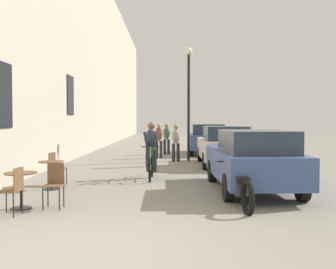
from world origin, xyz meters
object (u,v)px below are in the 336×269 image
cafe_table_mid (49,169)px  parked_car_third (205,139)px  pedestrian_near (148,143)px  cyclist_on_bicycle (149,152)px  parked_car_nearest (250,159)px  cafe_chair_near_toward_wall (53,182)px  cafe_table_near (19,183)px  cafe_chair_near_toward_street (11,188)px  parked_car_second (222,145)px  parked_motorcycle (236,186)px  pedestrian_far (157,138)px  pedestrian_mid (174,141)px  cafe_chair_mid_toward_street (54,166)px  pedestrian_furthest (165,137)px  street_lamp (187,89)px

cafe_table_mid → parked_car_third: parked_car_third is taller
pedestrian_near → parked_car_third: pedestrian_near is taller
cyclist_on_bicycle → parked_car_nearest: cyclist_on_bicycle is taller
cafe_chair_near_toward_wall → parked_car_third: parked_car_third is taller
cafe_table_near → pedestrian_near: size_ratio=0.44×
cafe_chair_near_toward_wall → parked_car_nearest: size_ratio=0.21×
cafe_chair_near_toward_wall → cafe_table_mid: bearing=108.0°
cafe_table_near → cyclist_on_bicycle: (2.43, 4.06, 0.29)m
cafe_table_near → cafe_chair_near_toward_street: cafe_chair_near_toward_street is taller
parked_car_nearest → parked_car_second: parked_car_second is taller
parked_motorcycle → pedestrian_far: bearing=100.3°
cafe_table_near → parked_car_nearest: parked_car_nearest is taller
pedestrian_near → parked_motorcycle: (2.13, -6.92, -0.51)m
cafe_chair_near_toward_street → cafe_chair_near_toward_wall: bearing=48.9°
parked_car_third → cafe_table_mid: bearing=-115.1°
pedestrian_far → cyclist_on_bicycle: bearing=-90.7°
parked_motorcycle → cyclist_on_bicycle: bearing=117.0°
cafe_chair_near_toward_street → parked_car_nearest: (4.95, 2.55, 0.27)m
cyclist_on_bicycle → pedestrian_far: bearing=89.3°
cyclist_on_bicycle → parked_motorcycle: bearing=-63.0°
pedestrian_mid → parked_car_third: bearing=65.9°
cafe_chair_near_toward_street → pedestrian_far: pedestrian_far is taller
cyclist_on_bicycle → pedestrian_far: 6.46m
cafe_chair_mid_toward_street → pedestrian_furthest: pedestrian_furthest is taller
pedestrian_far → cafe_table_near: bearing=-103.4°
pedestrian_mid → parked_car_second: 2.40m
parked_car_nearest → cafe_table_near: bearing=-158.6°
cafe_chair_mid_toward_street → parked_motorcycle: cafe_chair_mid_toward_street is taller
cafe_chair_near_toward_street → pedestrian_mid: pedestrian_mid is taller
cyclist_on_bicycle → parked_car_second: cyclist_on_bicycle is taller
cafe_chair_near_toward_street → pedestrian_furthest: bearing=78.1°
cafe_chair_mid_toward_street → street_lamp: bearing=58.7°
cafe_table_near → pedestrian_furthest: pedestrian_furthest is taller
cafe_chair_near_toward_street → pedestrian_mid: bearing=71.7°
cafe_table_mid → parked_car_second: size_ratio=0.17×
cafe_chair_near_toward_wall → parked_motorcycle: cafe_chair_near_toward_wall is taller
parked_car_nearest → parked_car_second: bearing=89.2°
parked_car_third → parked_car_nearest: bearing=-89.7°
parked_car_nearest → cyclist_on_bicycle: bearing=141.2°
cafe_table_mid → pedestrian_mid: size_ratio=0.45×
cafe_table_near → cafe_chair_near_toward_street: 0.58m
pedestrian_far → parked_car_second: 3.96m
cafe_chair_near_toward_street → pedestrian_near: bearing=74.3°
cafe_table_near → pedestrian_furthest: (2.85, 12.63, 0.39)m
cafe_table_mid → cyclist_on_bicycle: 3.11m
cafe_chair_near_toward_street → pedestrian_far: (2.43, 11.10, 0.42)m
street_lamp → cafe_table_near: bearing=-112.3°
pedestrian_mid → parked_car_second: (1.83, -1.55, -0.10)m
cafe_chair_near_toward_wall → cafe_chair_mid_toward_street: (-0.76, 2.75, 0.00)m
pedestrian_mid → pedestrian_far: 1.63m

